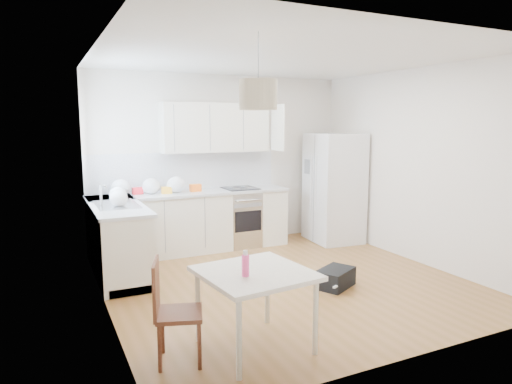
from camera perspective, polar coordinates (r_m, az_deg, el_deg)
floor at (r=5.78m, az=3.51°, el=-11.05°), size 4.20×4.20×0.00m
ceiling at (r=5.50m, az=3.77°, el=16.50°), size 4.20×4.20×0.00m
wall_back at (r=7.37m, az=-4.37°, el=3.95°), size 4.20×0.00×4.20m
wall_left at (r=4.82m, az=-18.72°, el=1.10°), size 0.00×4.20×4.20m
wall_right at (r=6.75m, az=19.41°, el=3.07°), size 0.00×4.20×4.20m
window_glassblock at (r=5.93m, az=-20.16°, el=6.22°), size 0.02×1.00×1.00m
cabinets_back at (r=7.03m, az=-7.96°, el=-3.84°), size 3.00×0.60×0.88m
cabinets_left at (r=6.20m, az=-16.92°, el=-5.81°), size 0.60×1.80×0.88m
counter_back at (r=6.95m, az=-8.04°, el=-0.13°), size 3.02×0.64×0.04m
counter_left at (r=6.10m, az=-17.11°, el=-1.62°), size 0.64×1.82×0.04m
backsplash_back at (r=7.19m, az=-8.80°, el=2.63°), size 3.00×0.01×0.58m
backsplash_left at (r=6.02m, az=-20.00°, el=1.10°), size 0.01×1.80×0.58m
upper_cabinets at (r=7.15m, az=-5.08°, el=8.01°), size 1.70×0.32×0.75m
range_oven at (r=7.30m, az=-1.97°, el=-3.29°), size 0.50×0.61×0.88m
sink at (r=6.05m, az=-17.04°, el=-1.56°), size 0.50×0.80×0.16m
refrigerator at (r=7.65m, az=9.75°, el=0.55°), size 0.93×0.96×1.78m
dining_table at (r=3.96m, az=-0.13°, el=-10.86°), size 0.97×0.97×0.69m
dining_chair at (r=3.87m, az=-9.53°, el=-14.48°), size 0.46×0.46×0.86m
drink_bottle at (r=3.79m, az=-1.33°, el=-8.90°), size 0.07×0.07×0.22m
gym_bag at (r=5.62m, az=9.89°, el=-10.53°), size 0.57×0.50×0.22m
pendant_lamp at (r=3.98m, az=0.28°, el=12.06°), size 0.41×0.41×0.25m
grocery_bag_a at (r=6.76m, az=-16.56°, el=0.55°), size 0.26×0.22×0.24m
grocery_bag_b at (r=6.80m, az=-12.96°, el=0.72°), size 0.26×0.22×0.23m
grocery_bag_c at (r=6.86m, az=-9.98°, el=0.91°), size 0.27×0.23×0.24m
grocery_bag_d at (r=6.24m, az=-16.87°, el=-0.28°), size 0.22×0.19×0.20m
grocery_bag_e at (r=5.89m, az=-16.78°, el=-0.79°), size 0.22×0.19×0.20m
snack_orange at (r=6.96m, az=-7.58°, el=0.52°), size 0.17×0.11×0.11m
snack_yellow at (r=6.81m, az=-11.13°, el=0.22°), size 0.16×0.11×0.10m
snack_red at (r=6.84m, az=-14.59°, el=0.14°), size 0.15×0.10×0.10m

